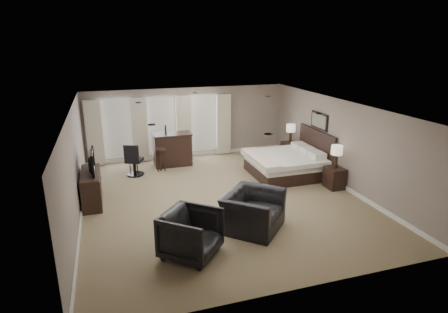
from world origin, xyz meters
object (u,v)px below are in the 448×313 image
object	(u,v)px
dresser	(92,188)
bar_stool_right	(161,160)
nightstand_far	(290,151)
tv	(90,170)
nightstand_near	(334,178)
armchair_far	(191,232)
bar_counter	(172,149)
desk_chair	(134,159)
bar_stool_left	(133,159)
armchair_near	(253,205)
lamp_far	(291,134)
lamp_near	(336,157)
bed	(286,154)

from	to	relation	value
dresser	bar_stool_right	xyz separation A→B (m)	(2.17, 2.06, -0.05)
nightstand_far	tv	world-z (taller)	tv
nightstand_near	armchair_far	size ratio (longest dim) A/B	0.58
bar_counter	nightstand_far	bearing A→B (deg)	-9.14
bar_stool_right	desk_chair	distance (m)	0.90
bar_stool_right	nightstand_far	bearing A→B (deg)	-2.44
dresser	bar_stool_left	xyz separation A→B (m)	(1.29, 2.37, -0.05)
nightstand_near	dresser	size ratio (longest dim) A/B	0.41
nightstand_near	armchair_near	size ratio (longest dim) A/B	0.46
nightstand_far	bar_stool_left	world-z (taller)	bar_stool_left
bar_counter	bar_stool_right	size ratio (longest dim) A/B	1.69
tv	bar_stool_right	distance (m)	3.05
dresser	bar_stool_left	distance (m)	2.70
armchair_far	bar_counter	distance (m)	5.95
tv	desk_chair	world-z (taller)	desk_chair
desk_chair	dresser	bearing A→B (deg)	79.73
desk_chair	nightstand_near	bearing A→B (deg)	176.46
armchair_far	desk_chair	world-z (taller)	desk_chair
nightstand_near	nightstand_far	size ratio (longest dim) A/B	0.97
lamp_far	dresser	bearing A→B (deg)	-164.98
tv	armchair_far	xyz separation A→B (m)	(2.00, -3.37, -0.42)
lamp_far	bar_counter	distance (m)	4.32
nightstand_far	dresser	xyz separation A→B (m)	(-6.92, -1.86, 0.12)
nightstand_near	bar_stool_left	bearing A→B (deg)	148.77
bar_counter	desk_chair	xyz separation A→B (m)	(-1.37, -0.64, -0.03)
lamp_near	dresser	distance (m)	7.02
nightstand_near	nightstand_far	world-z (taller)	nightstand_far
bar_stool_right	tv	bearing A→B (deg)	-136.54
bar_stool_left	dresser	bearing A→B (deg)	-118.53
tv	desk_chair	size ratio (longest dim) A/B	0.96
bar_stool_right	bar_counter	bearing A→B (deg)	44.06
lamp_far	tv	size ratio (longest dim) A/B	0.65
lamp_far	bar_stool_left	size ratio (longest dim) A/B	0.87
nightstand_far	bar_stool_right	world-z (taller)	bar_stool_right
tv	desk_chair	xyz separation A→B (m)	(1.30, 1.90, -0.41)
bed	bar_stool_right	distance (m)	4.21
lamp_far	bar_stool_left	xyz separation A→B (m)	(-5.63, 0.51, -0.60)
lamp_far	armchair_near	xyz separation A→B (m)	(-3.28, -4.53, -0.40)
armchair_near	armchair_far	bearing A→B (deg)	156.04
lamp_near	bar_stool_right	xyz separation A→B (m)	(-4.75, 3.10, -0.58)
lamp_near	tv	xyz separation A→B (m)	(-6.92, 1.04, -0.02)
dresser	desk_chair	xyz separation A→B (m)	(1.30, 1.90, 0.10)
tv	armchair_far	bearing A→B (deg)	-149.38
armchair_far	bar_counter	bearing A→B (deg)	34.27
desk_chair	bar_stool_right	bearing A→B (deg)	-145.53
lamp_far	desk_chair	xyz separation A→B (m)	(-5.62, 0.04, -0.45)
nightstand_far	lamp_near	distance (m)	2.97
bar_stool_right	armchair_near	bearing A→B (deg)	-72.82
nightstand_near	lamp_near	distance (m)	0.66
dresser	desk_chair	distance (m)	2.30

